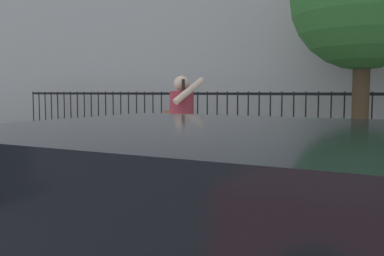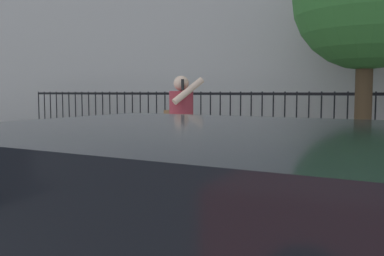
% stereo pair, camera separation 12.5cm
% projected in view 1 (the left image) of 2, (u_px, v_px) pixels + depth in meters
% --- Properties ---
extents(sidewalk, '(28.00, 4.40, 0.15)m').
position_uv_depth(sidewalk, '(108.00, 187.00, 6.86)').
color(sidewalk, '#9E9B93').
rests_on(sidewalk, ground).
extents(iron_fence, '(12.03, 0.04, 1.60)m').
position_uv_depth(iron_fence, '(212.00, 117.00, 10.00)').
color(iron_fence, black).
rests_on(iron_fence, ground).
extents(pedestrian_on_phone, '(0.72, 0.60, 1.67)m').
position_uv_depth(pedestrian_on_phone, '(181.00, 125.00, 6.12)').
color(pedestrian_on_phone, beige).
rests_on(pedestrian_on_phone, sidewalk).
extents(street_bench, '(1.60, 0.45, 0.95)m').
position_uv_depth(street_bench, '(311.00, 152.00, 6.70)').
color(street_bench, brown).
rests_on(street_bench, sidewalk).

